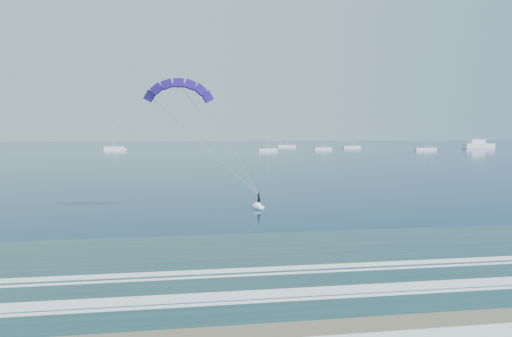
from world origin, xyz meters
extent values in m
cube|color=#1E423F|center=(0.00, 8.00, 0.01)|extent=(600.00, 22.00, 0.03)
cube|color=white|center=(0.00, 1.50, 0.04)|extent=(600.00, 0.90, 0.07)
cube|color=white|center=(0.00, 5.50, 0.04)|extent=(600.00, 1.10, 0.07)
cube|color=white|center=(0.00, 9.50, 0.04)|extent=(600.00, 0.70, 0.07)
cube|color=yellow|center=(2.51, 31.57, 0.04)|extent=(1.23, 0.40, 0.07)
imported|color=black|center=(2.51, 31.57, 0.83)|extent=(0.48, 0.62, 1.51)
cone|color=white|center=(2.36, 30.27, 0.08)|extent=(1.31, 1.74, 1.10)
cube|color=white|center=(150.02, 208.09, 1.21)|extent=(16.51, 4.40, 2.42)
cube|color=white|center=(149.02, 208.09, 3.52)|extent=(7.71, 3.52, 2.20)
cylinder|color=silver|center=(149.02, 208.09, 5.62)|extent=(0.16, 0.16, 2.00)
cube|color=white|center=(-36.22, 191.93, 0.60)|extent=(8.85, 2.40, 1.20)
cylinder|color=silver|center=(-36.22, 191.93, 6.66)|extent=(0.18, 0.18, 10.93)
cylinder|color=silver|center=(-35.02, 191.93, 2.00)|extent=(2.60, 0.12, 0.12)
cube|color=white|center=(-41.51, 221.81, 0.60)|extent=(8.90, 2.40, 1.20)
cylinder|color=silver|center=(-41.51, 221.81, 6.59)|extent=(0.18, 0.18, 10.77)
cylinder|color=silver|center=(-40.31, 221.81, 2.00)|extent=(2.60, 0.12, 0.12)
cube|color=white|center=(30.09, 180.78, 0.60)|extent=(8.01, 2.40, 1.20)
cylinder|color=silver|center=(30.09, 180.78, 6.21)|extent=(0.18, 0.18, 10.01)
cylinder|color=silver|center=(31.29, 180.78, 2.00)|extent=(2.60, 0.12, 0.12)
cube|color=white|center=(51.20, 238.23, 0.60)|extent=(9.99, 2.40, 1.20)
cylinder|color=silver|center=(51.20, 238.23, 7.31)|extent=(0.18, 0.18, 12.21)
cylinder|color=silver|center=(52.40, 238.23, 2.00)|extent=(2.60, 0.12, 0.12)
cube|color=white|center=(81.61, 215.38, 0.60)|extent=(9.24, 2.40, 1.20)
cylinder|color=silver|center=(81.61, 215.38, 6.87)|extent=(0.18, 0.18, 11.34)
cylinder|color=silver|center=(82.81, 215.38, 2.00)|extent=(2.60, 0.12, 0.12)
cube|color=white|center=(103.63, 179.61, 0.60)|extent=(9.95, 2.40, 1.20)
cylinder|color=silver|center=(103.63, 179.61, 7.26)|extent=(0.18, 0.18, 12.11)
cylinder|color=silver|center=(104.83, 179.61, 2.00)|extent=(2.60, 0.12, 0.12)
cube|color=white|center=(59.07, 193.93, 0.60)|extent=(8.23, 2.40, 1.20)
cylinder|color=silver|center=(59.07, 193.93, 6.28)|extent=(0.18, 0.18, 10.16)
cylinder|color=silver|center=(60.27, 193.93, 2.00)|extent=(2.60, 0.12, 0.12)
camera|label=1|loc=(-5.00, -15.78, 7.83)|focal=32.00mm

